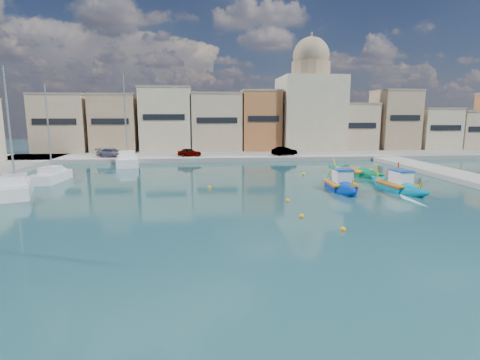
# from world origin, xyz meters

# --- Properties ---
(ground) EXTENTS (160.00, 160.00, 0.00)m
(ground) POSITION_xyz_m (0.00, 0.00, 0.00)
(ground) COLOR #123138
(ground) RESTS_ON ground
(north_quay) EXTENTS (80.00, 8.00, 0.60)m
(north_quay) POSITION_xyz_m (0.00, 32.00, 0.30)
(north_quay) COLOR gray
(north_quay) RESTS_ON ground
(north_townhouses) EXTENTS (83.20, 7.87, 10.19)m
(north_townhouses) POSITION_xyz_m (6.68, 39.36, 5.00)
(north_townhouses) COLOR tan
(north_townhouses) RESTS_ON ground
(church_block) EXTENTS (10.00, 10.00, 19.10)m
(church_block) POSITION_xyz_m (10.00, 40.00, 8.41)
(church_block) COLOR #C5B793
(church_block) RESTS_ON ground
(parked_cars) EXTENTS (28.59, 2.50, 1.24)m
(parked_cars) POSITION_xyz_m (-10.83, 30.50, 1.20)
(parked_cars) COLOR #4C1919
(parked_cars) RESTS_ON north_quay
(luzzu_turquoise_cabin) EXTENTS (2.80, 8.81, 2.78)m
(luzzu_turquoise_cabin) POSITION_xyz_m (8.83, 7.74, 0.34)
(luzzu_turquoise_cabin) COLOR #00789A
(luzzu_turquoise_cabin) RESTS_ON ground
(luzzu_blue_cabin) EXTENTS (2.39, 8.19, 2.87)m
(luzzu_blue_cabin) POSITION_xyz_m (3.96, 8.38, 0.35)
(luzzu_blue_cabin) COLOR #002CA4
(luzzu_blue_cabin) RESTS_ON ground
(luzzu_cyan_mid) EXTENTS (5.92, 9.12, 2.69)m
(luzzu_cyan_mid) POSITION_xyz_m (10.87, 11.13, 0.28)
(luzzu_cyan_mid) COLOR #0A6F50
(luzzu_cyan_mid) RESTS_ON ground
(luzzu_green) EXTENTS (5.45, 8.34, 2.60)m
(luzzu_green) POSITION_xyz_m (8.23, 15.84, 0.28)
(luzzu_green) COLOR #0B7747
(luzzu_green) RESTS_ON ground
(yacht_north) EXTENTS (4.21, 9.54, 12.31)m
(yacht_north) POSITION_xyz_m (-18.04, 27.90, 0.49)
(yacht_north) COLOR white
(yacht_north) RESTS_ON ground
(yacht_midnorth) EXTENTS (2.68, 7.25, 10.09)m
(yacht_midnorth) POSITION_xyz_m (-22.77, 16.39, 0.40)
(yacht_midnorth) COLOR white
(yacht_midnorth) RESTS_ON ground
(yacht_mid) EXTENTS (5.21, 9.05, 11.07)m
(yacht_mid) POSITION_xyz_m (-23.96, 10.46, 0.43)
(yacht_mid) COLOR white
(yacht_mid) RESTS_ON ground
(mooring_buoys) EXTENTS (20.44, 19.79, 0.36)m
(mooring_buoys) POSITION_xyz_m (0.69, 4.49, 0.08)
(mooring_buoys) COLOR gold
(mooring_buoys) RESTS_ON ground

